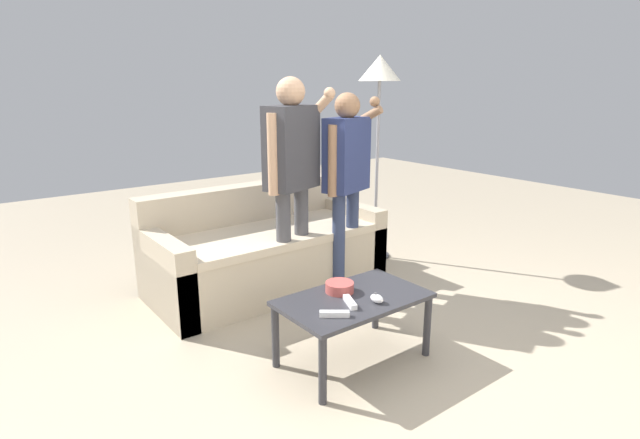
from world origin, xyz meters
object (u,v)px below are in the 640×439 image
(floor_lamp, at_px, (379,82))
(player_right, at_px, (347,169))
(player_center, at_px, (292,165))
(couch, at_px, (265,251))
(game_remote_wand_far, at_px, (350,302))
(snack_bowl, at_px, (340,287))
(game_remote_nunchuk, at_px, (377,298))
(game_remote_wand_near, at_px, (334,314))
(coffee_table, at_px, (353,306))

(floor_lamp, height_order, player_right, floor_lamp)
(player_center, bearing_deg, couch, 95.86)
(game_remote_wand_far, bearing_deg, snack_bowl, 68.73)
(game_remote_nunchuk, bearing_deg, couch, 84.34)
(snack_bowl, distance_m, player_right, 1.16)
(game_remote_wand_near, xyz_separation_m, game_remote_wand_far, (0.16, 0.06, 0.00))
(floor_lamp, distance_m, player_center, 1.34)
(game_remote_nunchuk, bearing_deg, snack_bowl, 106.40)
(snack_bowl, xyz_separation_m, player_right, (0.69, 0.76, 0.53))
(coffee_table, bearing_deg, couch, 81.34)
(game_remote_nunchuk, xyz_separation_m, player_right, (0.62, 1.01, 0.53))
(floor_lamp, bearing_deg, snack_bowl, -140.01)
(player_center, bearing_deg, player_right, -10.77)
(player_right, bearing_deg, snack_bowl, -132.18)
(couch, height_order, game_remote_wand_far, couch)
(couch, bearing_deg, player_center, -84.14)
(couch, height_order, player_center, player_center)
(floor_lamp, xyz_separation_m, player_right, (-0.72, -0.42, -0.64))
(player_center, xyz_separation_m, game_remote_wand_far, (-0.32, -1.02, -0.61))
(snack_bowl, bearing_deg, game_remote_wand_near, -134.23)
(player_right, bearing_deg, floor_lamp, 30.31)
(couch, distance_m, player_center, 0.82)
(player_right, relative_size, game_remote_wand_near, 10.45)
(coffee_table, bearing_deg, floor_lamp, 42.78)
(player_right, relative_size, game_remote_wand_far, 9.72)
(floor_lamp, relative_size, player_right, 1.20)
(game_remote_nunchuk, bearing_deg, game_remote_wand_near, 178.53)
(coffee_table, distance_m, player_right, 1.26)
(coffee_table, distance_m, game_remote_wand_far, 0.13)
(coffee_table, xyz_separation_m, player_right, (0.68, 0.87, 0.61))
(game_remote_wand_near, bearing_deg, snack_bowl, 45.77)
(coffee_table, bearing_deg, snack_bowl, 97.82)
(floor_lamp, xyz_separation_m, player_center, (-1.16, -0.34, -0.58))
(snack_bowl, relative_size, player_center, 0.10)
(player_center, xyz_separation_m, game_remote_wand_near, (-0.48, -1.08, -0.61))
(coffee_table, relative_size, game_remote_nunchuk, 9.75)
(snack_bowl, height_order, player_center, player_center)
(couch, distance_m, game_remote_wand_far, 1.41)
(floor_lamp, relative_size, game_remote_wand_far, 11.63)
(snack_bowl, xyz_separation_m, game_remote_wand_near, (-0.23, -0.23, -0.01))
(snack_bowl, height_order, game_remote_nunchuk, snack_bowl)
(floor_lamp, relative_size, player_center, 1.12)
(coffee_table, bearing_deg, game_remote_wand_near, -152.65)
(coffee_table, xyz_separation_m, game_remote_nunchuk, (0.06, -0.13, 0.08))
(coffee_table, bearing_deg, player_center, 76.19)
(player_center, height_order, player_right, player_center)
(game_remote_nunchuk, relative_size, player_center, 0.05)
(game_remote_nunchuk, bearing_deg, coffee_table, 112.88)
(game_remote_wand_near, bearing_deg, player_right, 47.32)
(snack_bowl, bearing_deg, coffee_table, -82.18)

